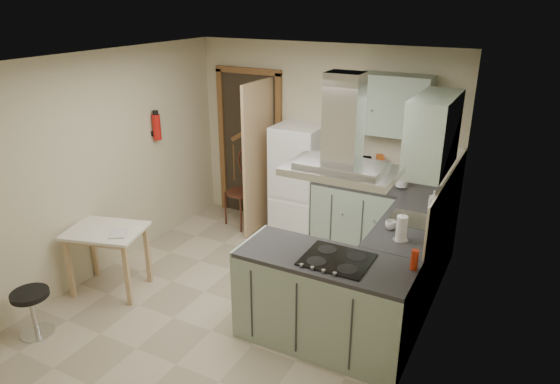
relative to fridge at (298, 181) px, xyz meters
The scene contains 28 objects.
floor 1.96m from the fridge, 83.66° to the right, with size 4.20×4.20×0.00m, color #B6A68D.
ceiling 2.52m from the fridge, 83.66° to the right, with size 4.20×4.20×0.00m, color silver.
back_wall 0.62m from the fridge, 56.31° to the left, with size 3.60×3.60×0.00m, color #C1B796.
left_wall 2.46m from the fridge, 131.63° to the right, with size 4.20×4.20×0.00m, color #C1B796.
right_wall 2.74m from the fridge, 41.99° to the right, with size 4.20×4.20×0.00m, color #C1B796.
doorway 0.99m from the fridge, 163.30° to the left, with size 1.10×0.12×2.10m, color brown.
fridge is the anchor object (origin of this frame).
counter_back 0.91m from the fridge, ahead, with size 1.08×0.60×0.90m, color #9EB2A0.
counter_right 1.85m from the fridge, 21.66° to the right, with size 0.60×1.95×0.90m, color #9EB2A0.
splashback 1.26m from the fridge, 13.94° to the left, with size 1.68×0.02×0.50m, color beige.
wall_cabinet_back 1.60m from the fridge, ahead, with size 0.85×0.35×0.70m, color #9EB2A0.
wall_cabinet_right 2.33m from the fridge, 27.50° to the right, with size 0.35×0.90×0.70m, color #9EB2A0.
peninsula 2.35m from the fridge, 58.26° to the right, with size 1.55×0.65×0.90m, color #9EB2A0.
hob 2.39m from the fridge, 56.21° to the right, with size 0.58×0.50×0.01m, color black.
extractor_hood 2.57m from the fridge, 56.21° to the right, with size 0.90×0.55×0.10m, color silver.
sink 1.91m from the fridge, 26.57° to the right, with size 0.45×0.40×0.01m, color silver.
fire_extinguisher 1.93m from the fridge, 149.70° to the right, with size 0.10×0.10×0.32m, color #B2140F.
drop_leaf_table 2.55m from the fridge, 118.13° to the right, with size 0.78×0.59×0.73m, color tan.
bentwood_chair 0.85m from the fridge, behind, with size 0.43×0.43×0.98m, color #50301A.
stool 3.42m from the fridge, 111.89° to the right, with size 0.35×0.35×0.46m, color black.
microwave 0.74m from the fridge, ahead, with size 0.50×0.34×0.28m, color black.
kettle 1.38m from the fridge, ahead, with size 0.14×0.14×0.21m, color silver.
cereal_box 1.08m from the fridge, ahead, with size 0.08×0.20×0.30m, color #C85317.
soap_bottle 1.90m from the fridge, 14.43° to the right, with size 0.09×0.10×0.21m, color #AAA8B4.
paper_towel 2.20m from the fridge, 38.40° to the right, with size 0.10×0.10×0.26m, color silver.
cup 1.95m from the fridge, 36.66° to the right, with size 0.11×0.11×0.08m, color white.
red_bottle 2.68m from the fridge, 43.10° to the right, with size 0.06×0.06×0.18m, color #B92A0F.
book 2.51m from the fridge, 114.57° to the right, with size 0.16×0.22×0.10m, color brown.
Camera 1 is at (2.46, -3.77, 3.03)m, focal length 32.00 mm.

